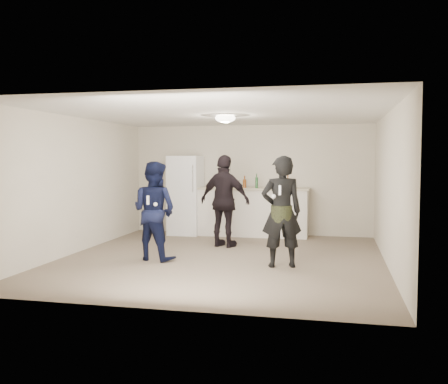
% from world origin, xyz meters
% --- Properties ---
extents(floor, '(6.00, 6.00, 0.00)m').
position_xyz_m(floor, '(0.00, 0.00, 0.00)').
color(floor, '#6B5B4C').
rests_on(floor, ground).
extents(ceiling, '(6.00, 6.00, 0.00)m').
position_xyz_m(ceiling, '(0.00, 0.00, 2.50)').
color(ceiling, silver).
rests_on(ceiling, wall_back).
extents(wall_back, '(6.00, 0.00, 6.00)m').
position_xyz_m(wall_back, '(0.00, 3.00, 1.25)').
color(wall_back, beige).
rests_on(wall_back, floor).
extents(wall_front, '(6.00, 0.00, 6.00)m').
position_xyz_m(wall_front, '(0.00, -3.00, 1.25)').
color(wall_front, beige).
rests_on(wall_front, floor).
extents(wall_left, '(0.00, 6.00, 6.00)m').
position_xyz_m(wall_left, '(-2.75, 0.00, 1.25)').
color(wall_left, beige).
rests_on(wall_left, floor).
extents(wall_right, '(0.00, 6.00, 6.00)m').
position_xyz_m(wall_right, '(2.75, 0.00, 1.25)').
color(wall_right, beige).
rests_on(wall_right, floor).
extents(counter, '(2.60, 0.56, 1.05)m').
position_xyz_m(counter, '(0.03, 2.67, 0.53)').
color(counter, silver).
rests_on(counter, floor).
extents(counter_top, '(2.68, 0.64, 0.04)m').
position_xyz_m(counter_top, '(0.03, 2.67, 1.07)').
color(counter_top, '#BFB794').
rests_on(counter_top, counter).
extents(fridge, '(0.70, 0.70, 1.80)m').
position_xyz_m(fridge, '(-1.44, 2.60, 0.90)').
color(fridge, white).
rests_on(fridge, floor).
extents(fridge_handle, '(0.02, 0.02, 0.60)m').
position_xyz_m(fridge_handle, '(-1.16, 2.23, 1.30)').
color(fridge_handle, '#BBBBC0').
rests_on(fridge_handle, fridge).
extents(ceiling_dome, '(0.36, 0.36, 0.16)m').
position_xyz_m(ceiling_dome, '(0.00, 0.30, 2.45)').
color(ceiling_dome, white).
rests_on(ceiling_dome, ceiling).
extents(shaker, '(0.08, 0.08, 0.17)m').
position_xyz_m(shaker, '(-0.23, 2.69, 1.18)').
color(shaker, silver).
rests_on(shaker, counter_top).
extents(man, '(0.96, 0.83, 1.69)m').
position_xyz_m(man, '(-1.11, -0.31, 0.84)').
color(man, '#0E153D').
rests_on(man, floor).
extents(woman, '(0.74, 0.59, 1.78)m').
position_xyz_m(woman, '(1.08, -0.42, 0.89)').
color(woman, black).
rests_on(woman, floor).
extents(camo_shorts, '(0.34, 0.34, 0.28)m').
position_xyz_m(camo_shorts, '(1.08, -0.42, 0.85)').
color(camo_shorts, '#2A3417').
rests_on(camo_shorts, woman).
extents(spectator, '(1.14, 0.73, 1.81)m').
position_xyz_m(spectator, '(-0.20, 1.17, 0.91)').
color(spectator, black).
rests_on(spectator, floor).
extents(remote_man, '(0.04, 0.04, 0.15)m').
position_xyz_m(remote_man, '(-1.11, -0.59, 1.05)').
color(remote_man, white).
rests_on(remote_man, man).
extents(nunchuk_man, '(0.07, 0.07, 0.07)m').
position_xyz_m(nunchuk_man, '(-0.99, -0.56, 0.98)').
color(nunchuk_man, silver).
rests_on(nunchuk_man, man).
extents(remote_woman, '(0.04, 0.04, 0.15)m').
position_xyz_m(remote_woman, '(1.08, -0.67, 1.25)').
color(remote_woman, silver).
rests_on(remote_woman, woman).
extents(nunchuk_woman, '(0.07, 0.07, 0.07)m').
position_xyz_m(nunchuk_woman, '(0.98, -0.64, 1.15)').
color(nunchuk_woman, white).
rests_on(nunchuk_woman, woman).
extents(bottle_cluster, '(1.44, 0.27, 0.24)m').
position_xyz_m(bottle_cluster, '(0.12, 2.59, 1.19)').
color(bottle_cluster, '#964B15').
rests_on(bottle_cluster, counter_top).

